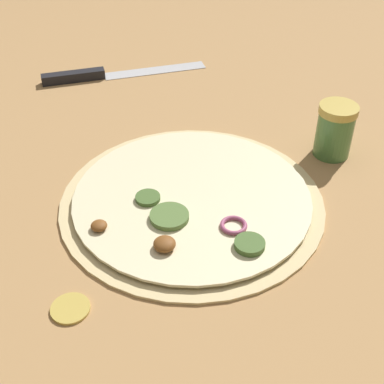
{
  "coord_description": "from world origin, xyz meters",
  "views": [
    {
      "loc": [
        0.48,
        0.29,
        0.47
      ],
      "look_at": [
        0.0,
        0.0,
        0.02
      ],
      "focal_mm": 50.0,
      "sensor_mm": 36.0,
      "label": 1
    }
  ],
  "objects_px": {
    "pizza": "(192,200)",
    "spice_jar": "(335,130)",
    "knife": "(96,75)",
    "loose_cap": "(70,308)"
  },
  "relations": [
    {
      "from": "pizza",
      "to": "spice_jar",
      "type": "bearing_deg",
      "value": 151.1
    },
    {
      "from": "knife",
      "to": "loose_cap",
      "type": "bearing_deg",
      "value": -100.62
    },
    {
      "from": "spice_jar",
      "to": "loose_cap",
      "type": "distance_m",
      "value": 0.46
    },
    {
      "from": "knife",
      "to": "loose_cap",
      "type": "height_order",
      "value": "knife"
    },
    {
      "from": "pizza",
      "to": "spice_jar",
      "type": "relative_size",
      "value": 4.31
    },
    {
      "from": "pizza",
      "to": "loose_cap",
      "type": "height_order",
      "value": "pizza"
    },
    {
      "from": "pizza",
      "to": "spice_jar",
      "type": "height_order",
      "value": "spice_jar"
    },
    {
      "from": "pizza",
      "to": "loose_cap",
      "type": "xyz_separation_m",
      "value": [
        0.22,
        -0.02,
        -0.0
      ]
    },
    {
      "from": "knife",
      "to": "loose_cap",
      "type": "xyz_separation_m",
      "value": [
        0.45,
        0.34,
        -0.0
      ]
    },
    {
      "from": "knife",
      "to": "spice_jar",
      "type": "xyz_separation_m",
      "value": [
        0.01,
        0.47,
        0.04
      ]
    }
  ]
}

